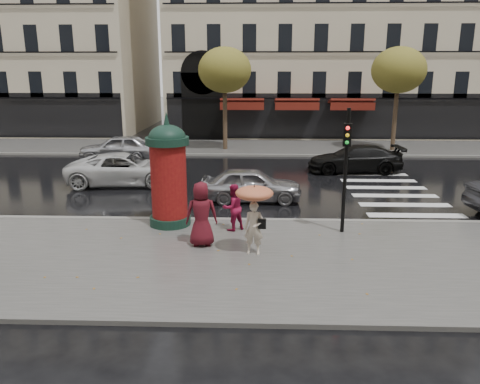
{
  "coord_description": "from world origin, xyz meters",
  "views": [
    {
      "loc": [
        0.01,
        -12.73,
        5.26
      ],
      "look_at": [
        -0.46,
        1.5,
        1.51
      ],
      "focal_mm": 35.0,
      "sensor_mm": 36.0,
      "label": 1
    }
  ],
  "objects_px": {
    "woman_umbrella": "(254,208)",
    "traffic_light": "(346,159)",
    "car_white": "(125,169)",
    "woman_red": "(233,207)",
    "man_burgundy": "(201,214)",
    "car_black": "(355,159)",
    "car_silver": "(251,184)",
    "car_far_silver": "(118,148)",
    "morris_column": "(168,172)"
  },
  "relations": [
    {
      "from": "car_far_silver",
      "to": "car_silver",
      "type": "bearing_deg",
      "value": 37.79
    },
    {
      "from": "morris_column",
      "to": "car_black",
      "type": "height_order",
      "value": "morris_column"
    },
    {
      "from": "woman_umbrella",
      "to": "man_burgundy",
      "type": "distance_m",
      "value": 1.73
    },
    {
      "from": "car_white",
      "to": "car_far_silver",
      "type": "bearing_deg",
      "value": 13.8
    },
    {
      "from": "woman_red",
      "to": "morris_column",
      "type": "distance_m",
      "value": 2.47
    },
    {
      "from": "car_black",
      "to": "car_far_silver",
      "type": "bearing_deg",
      "value": -103.89
    },
    {
      "from": "woman_red",
      "to": "car_silver",
      "type": "bearing_deg",
      "value": -134.0
    },
    {
      "from": "car_silver",
      "to": "car_far_silver",
      "type": "xyz_separation_m",
      "value": [
        -7.97,
        8.59,
        0.07
      ]
    },
    {
      "from": "woman_umbrella",
      "to": "car_silver",
      "type": "height_order",
      "value": "woman_umbrella"
    },
    {
      "from": "woman_red",
      "to": "morris_column",
      "type": "bearing_deg",
      "value": -49.28
    },
    {
      "from": "man_burgundy",
      "to": "traffic_light",
      "type": "height_order",
      "value": "traffic_light"
    },
    {
      "from": "woman_umbrella",
      "to": "traffic_light",
      "type": "distance_m",
      "value": 3.58
    },
    {
      "from": "woman_red",
      "to": "car_far_silver",
      "type": "relative_size",
      "value": 0.35
    },
    {
      "from": "morris_column",
      "to": "car_black",
      "type": "xyz_separation_m",
      "value": [
        8.09,
        9.18,
        -1.25
      ]
    },
    {
      "from": "man_burgundy",
      "to": "car_white",
      "type": "distance_m",
      "value": 9.15
    },
    {
      "from": "woman_red",
      "to": "morris_column",
      "type": "relative_size",
      "value": 0.4
    },
    {
      "from": "car_far_silver",
      "to": "woman_red",
      "type": "bearing_deg",
      "value": 25.52
    },
    {
      "from": "car_silver",
      "to": "car_black",
      "type": "xyz_separation_m",
      "value": [
        5.36,
        5.76,
        0.01
      ]
    },
    {
      "from": "car_white",
      "to": "woman_red",
      "type": "bearing_deg",
      "value": -145.9
    },
    {
      "from": "woman_umbrella",
      "to": "car_far_silver",
      "type": "height_order",
      "value": "woman_umbrella"
    },
    {
      "from": "man_burgundy",
      "to": "traffic_light",
      "type": "distance_m",
      "value": 4.82
    },
    {
      "from": "woman_red",
      "to": "car_black",
      "type": "distance_m",
      "value": 11.37
    },
    {
      "from": "woman_umbrella",
      "to": "car_black",
      "type": "relative_size",
      "value": 0.42
    },
    {
      "from": "car_black",
      "to": "car_far_silver",
      "type": "height_order",
      "value": "car_far_silver"
    },
    {
      "from": "traffic_light",
      "to": "car_black",
      "type": "bearing_deg",
      "value": 76.41
    },
    {
      "from": "car_silver",
      "to": "car_far_silver",
      "type": "height_order",
      "value": "car_far_silver"
    },
    {
      "from": "woman_umbrella",
      "to": "woman_red",
      "type": "xyz_separation_m",
      "value": [
        -0.7,
        2.01,
        -0.58
      ]
    },
    {
      "from": "morris_column",
      "to": "car_black",
      "type": "bearing_deg",
      "value": 48.61
    },
    {
      "from": "car_black",
      "to": "woman_umbrella",
      "type": "bearing_deg",
      "value": -25.97
    },
    {
      "from": "woman_red",
      "to": "man_burgundy",
      "type": "relative_size",
      "value": 0.8
    },
    {
      "from": "woman_umbrella",
      "to": "car_silver",
      "type": "xyz_separation_m",
      "value": [
        -0.14,
        5.95,
        -0.77
      ]
    },
    {
      "from": "car_silver",
      "to": "car_far_silver",
      "type": "bearing_deg",
      "value": 41.39
    },
    {
      "from": "traffic_light",
      "to": "car_silver",
      "type": "relative_size",
      "value": 0.98
    },
    {
      "from": "car_far_silver",
      "to": "woman_umbrella",
      "type": "bearing_deg",
      "value": 24.07
    },
    {
      "from": "traffic_light",
      "to": "car_black",
      "type": "height_order",
      "value": "traffic_light"
    },
    {
      "from": "morris_column",
      "to": "car_white",
      "type": "relative_size",
      "value": 0.72
    },
    {
      "from": "traffic_light",
      "to": "car_white",
      "type": "xyz_separation_m",
      "value": [
        -8.91,
        6.7,
        -1.8
      ]
    },
    {
      "from": "woman_red",
      "to": "car_black",
      "type": "relative_size",
      "value": 0.32
    },
    {
      "from": "morris_column",
      "to": "car_far_silver",
      "type": "height_order",
      "value": "morris_column"
    },
    {
      "from": "car_silver",
      "to": "car_black",
      "type": "bearing_deg",
      "value": -44.39
    },
    {
      "from": "man_burgundy",
      "to": "car_far_silver",
      "type": "relative_size",
      "value": 0.44
    },
    {
      "from": "woman_umbrella",
      "to": "traffic_light",
      "type": "relative_size",
      "value": 0.51
    },
    {
      "from": "traffic_light",
      "to": "morris_column",
      "type": "bearing_deg",
      "value": 173.55
    },
    {
      "from": "morris_column",
      "to": "car_far_silver",
      "type": "bearing_deg",
      "value": 113.57
    },
    {
      "from": "car_silver",
      "to": "car_white",
      "type": "height_order",
      "value": "car_white"
    },
    {
      "from": "man_burgundy",
      "to": "morris_column",
      "type": "height_order",
      "value": "morris_column"
    },
    {
      "from": "woman_umbrella",
      "to": "car_white",
      "type": "relative_size",
      "value": 0.39
    },
    {
      "from": "woman_umbrella",
      "to": "car_black",
      "type": "bearing_deg",
      "value": 65.96
    },
    {
      "from": "woman_red",
      "to": "man_burgundy",
      "type": "distance_m",
      "value": 1.66
    },
    {
      "from": "man_burgundy",
      "to": "car_silver",
      "type": "relative_size",
      "value": 0.48
    }
  ]
}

